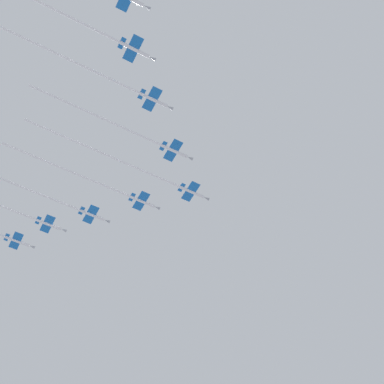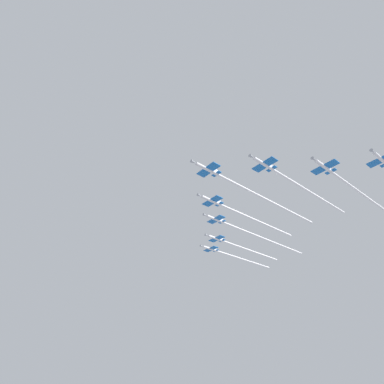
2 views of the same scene
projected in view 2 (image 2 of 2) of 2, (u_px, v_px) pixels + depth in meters
The scene contains 7 objects.
jet_lead at pixel (249, 191), 116.60m from camera, with size 31.38×67.38×2.65m.
jet_port_inner at pixel (294, 182), 113.56m from camera, with size 27.38×58.23×2.65m.
jet_starboard_inner at pixel (240, 213), 129.80m from camera, with size 26.68×56.63×2.65m.
jet_port_outer at pixel (349, 184), 111.23m from camera, with size 26.87×57.06×2.65m.
jet_starboard_outer at pixel (249, 233), 151.45m from camera, with size 32.86×70.75×2.65m.
jet_port_trail at pixel (237, 246), 162.13m from camera, with size 25.28×53.43×2.65m.
jet_tail_end at pixel (230, 255), 176.27m from camera, with size 25.89×54.82×2.65m.
Camera 2 is at (-27.55, 82.69, 108.24)m, focal length 27.81 mm.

